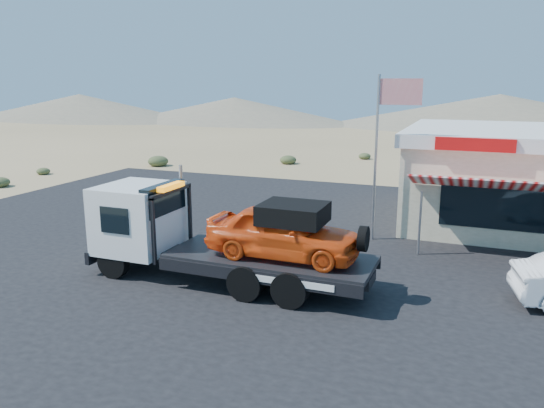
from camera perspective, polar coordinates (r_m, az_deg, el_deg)
The scene contains 7 objects.
ground at distance 17.66m, azimuth -7.46°, elevation -6.15°, with size 120.00×120.00×0.00m, color olive.
asphalt_lot at distance 19.47m, azimuth 2.02°, elevation -4.16°, with size 32.00×24.00×0.02m, color black.
tow_truck at distance 15.46m, azimuth -5.55°, elevation -3.03°, with size 8.36×2.48×2.79m.
jerky_store at distance 23.93m, azimuth 26.81°, elevation 2.56°, with size 10.40×9.97×3.90m.
flagpole at distance 19.42m, azimuth 11.86°, elevation 6.85°, with size 1.55×0.10×6.00m.
desert_scrub at distance 32.25m, azimuth -18.72°, elevation 2.64°, with size 20.69×34.11×0.76m.
distant_hills at distance 72.06m, azimuth 7.16°, elevation 9.91°, with size 126.00×48.00×4.20m.
Camera 1 is at (8.18, -14.54, 5.79)m, focal length 35.00 mm.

